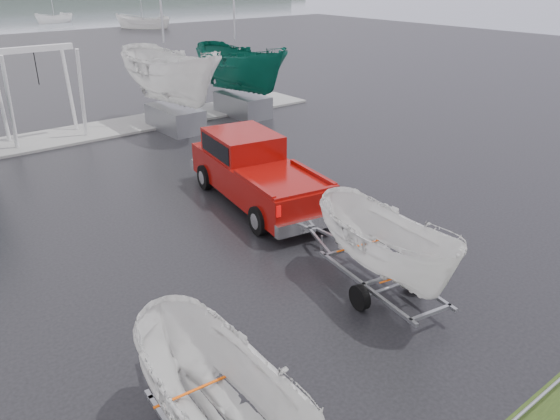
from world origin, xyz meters
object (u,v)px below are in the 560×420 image
object	(u,v)px
trailer_parked	(218,326)
trailer_hitched	(390,190)
boat_hoist	(39,81)
pickup_truck	(254,168)

from	to	relation	value
trailer_parked	trailer_hitched	bearing A→B (deg)	22.44
trailer_hitched	boat_hoist	distance (m)	18.13
pickup_truck	trailer_parked	world-z (taller)	trailer_parked
pickup_truck	trailer_parked	distance (m)	10.92
pickup_truck	trailer_hitched	distance (m)	6.93
trailer_hitched	trailer_parked	xyz separation A→B (m)	(-5.62, -1.80, -0.02)
pickup_truck	trailer_hitched	size ratio (longest dim) A/B	1.35
trailer_parked	boat_hoist	size ratio (longest dim) A/B	1.20
pickup_truck	boat_hoist	xyz separation A→B (m)	(-3.19, 11.35, 1.55)
trailer_parked	boat_hoist	world-z (taller)	trailer_parked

